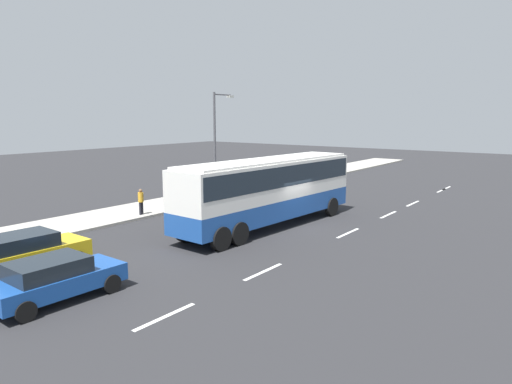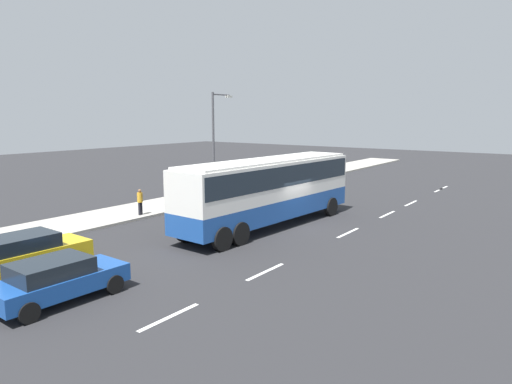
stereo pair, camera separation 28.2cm
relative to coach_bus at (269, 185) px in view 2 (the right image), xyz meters
The scene contains 8 objects.
ground_plane 2.55m from the coach_bus, 44.57° to the right, with size 120.00×120.00×0.00m, color #28282B.
sidewalk_curb 9.17m from the coach_bus, 84.52° to the left, with size 80.00×4.00×0.15m, color #A8A399.
lane_centreline 5.45m from the coach_bus, 54.85° to the right, with size 39.20×0.16×0.01m.
coach_bus is the anchor object (origin of this frame).
car_blue_saloon 12.58m from the coach_bus, behind, with size 4.27×1.98×1.43m.
car_yellow_taxi 12.26m from the coach_bus, 164.99° to the left, with size 4.74×2.07×1.54m.
pedestrian_near_curb 7.95m from the coach_bus, 108.61° to the left, with size 0.32×0.32×1.53m.
street_lamp 8.97m from the coach_bus, 59.64° to the left, with size 2.07×0.24×7.35m.
Camera 2 is at (-21.20, -13.00, 5.94)m, focal length 32.82 mm.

